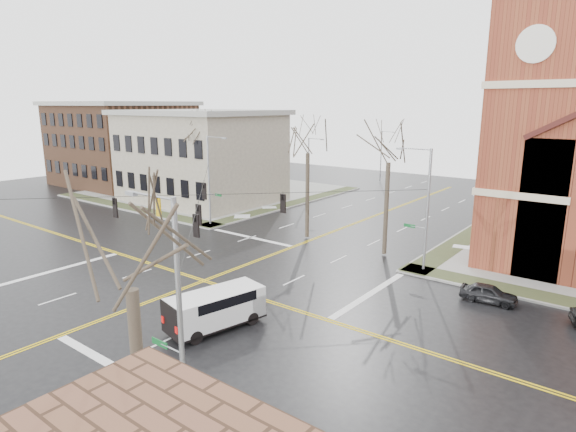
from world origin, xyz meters
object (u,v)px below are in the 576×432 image
Objects in this scene: tree_ne at (389,156)px; tree_nw_far at (200,135)px; signal_pole_se at (176,311)px; streetlight_north_b at (382,154)px; streetlight_north_a at (309,167)px; parked_car_a at (489,293)px; tree_se at (131,273)px; signal_pole_ne at (425,206)px; signal_pole_nw at (210,178)px; tree_nw_near at (308,148)px; cargo_van at (219,306)px.

tree_nw_far is at bearing 177.79° from tree_ne.
streetlight_north_b is (-21.97, 59.50, -0.48)m from signal_pole_se.
streetlight_north_a is at bearing -90.00° from streetlight_north_b.
tree_nw_far is (-4.76, -13.92, 4.42)m from streetlight_north_a.
streetlight_north_b is at bearing 82.01° from tree_nw_far.
tree_ne is (-9.63, 4.77, 7.60)m from parked_car_a.
tree_nw_far is 1.15× the size of tree_se.
tree_se is (28.89, -28.74, -1.12)m from tree_nw_far.
tree_ne is at bearing 156.58° from signal_pole_ne.
tree_ne reaches higher than signal_pole_nw.
tree_nw_far is 14.77m from tree_nw_near.
signal_pole_se is 1.12× the size of streetlight_north_a.
parked_car_a is (5.71, 19.92, -4.37)m from signal_pole_se.
tree_nw_far reaches higher than signal_pole_se.
streetlight_north_a is at bearing 50.01° from parked_car_a.
streetlight_north_b reaches higher than parked_car_a.
tree_nw_near is at bearing 170.45° from signal_pole_ne.
tree_se is at bearing -41.15° from cargo_van.
cargo_van is 0.52× the size of tree_ne.
tree_ne is (8.07, -0.32, -0.24)m from tree_nw_near.
signal_pole_ne is at bearing 90.00° from signal_pole_se.
cargo_van is at bearing -108.27° from signal_pole_ne.
signal_pole_se is 27.96m from tree_nw_near.
streetlight_north_a is at bearing 87.68° from signal_pole_nw.
cargo_van is (17.39, -15.90, -3.71)m from signal_pole_nw.
streetlight_north_b is 0.69× the size of tree_nw_near.
cargo_van is 18.96m from tree_ne.
streetlight_north_b is 0.75× the size of tree_se.
tree_nw_near is (-17.70, 5.09, 7.84)m from parked_car_a.
signal_pole_nw is at bearing 150.61° from cargo_van.
tree_nw_near is at bearing 115.60° from signal_pole_se.
cargo_van is (-5.25, 7.10, -3.71)m from signal_pole_se.
signal_pole_ne and signal_pole_se have the same top height.
tree_ne is at bearing 102.30° from tree_se.
parked_car_a is (27.69, -39.58, -3.88)m from streetlight_north_b.
signal_pole_ne and signal_pole_nw have the same top height.
streetlight_north_a is 15.36m from tree_nw_far.
signal_pole_ne is 42.61m from streetlight_north_b.
cargo_van is at bearing -40.69° from tree_nw_far.
parked_car_a is at bearing 81.25° from tree_se.
signal_pole_se reaches higher than streetlight_north_a.
signal_pole_ne reaches higher than cargo_van.
parked_car_a is 13.16m from tree_ne.
tree_nw_far is (-32.45, 5.66, 8.30)m from parked_car_a.
signal_pole_se is at bearing -60.91° from streetlight_north_a.
tree_se is at bearing -46.53° from signal_pole_nw.
signal_pole_nw is at bearing 133.47° from tree_se.
signal_pole_ne is 1.00× the size of signal_pole_se.
parked_car_a is at bearing -35.26° from streetlight_north_a.
signal_pole_nw is 1.12× the size of streetlight_north_b.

